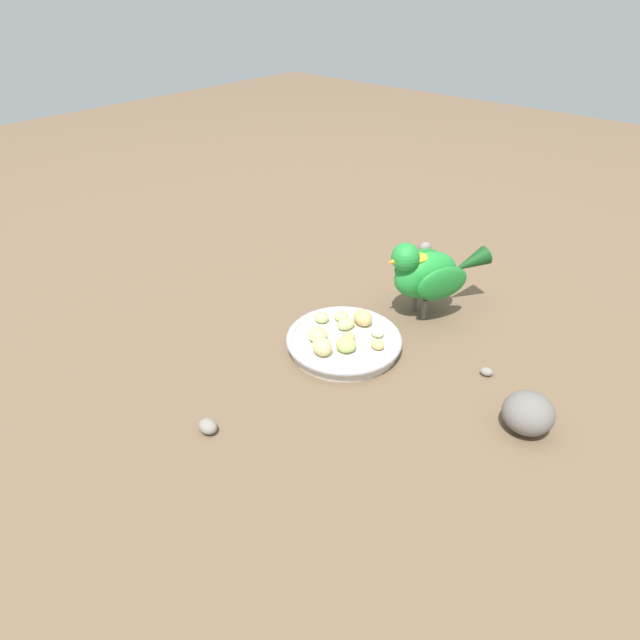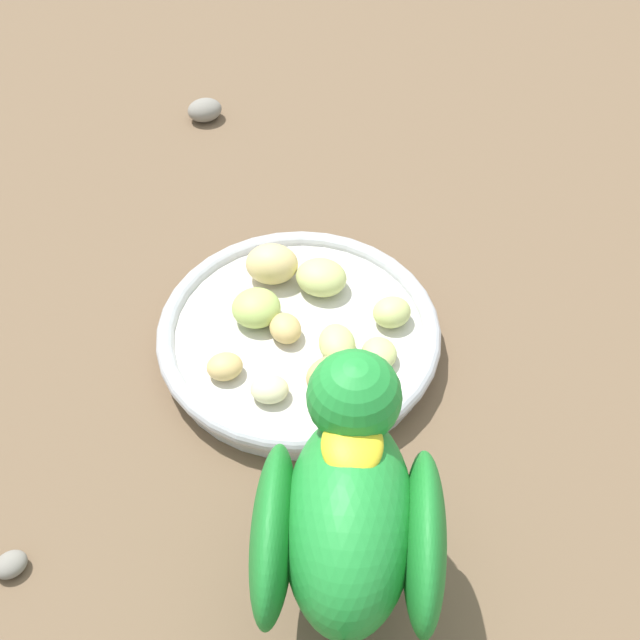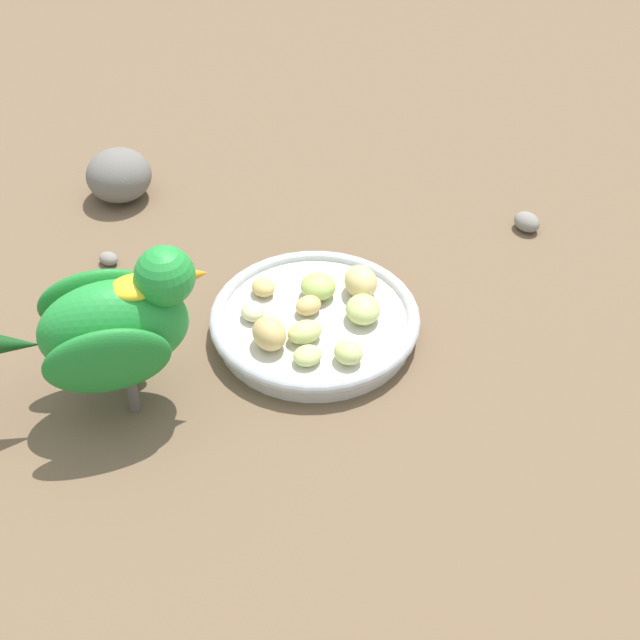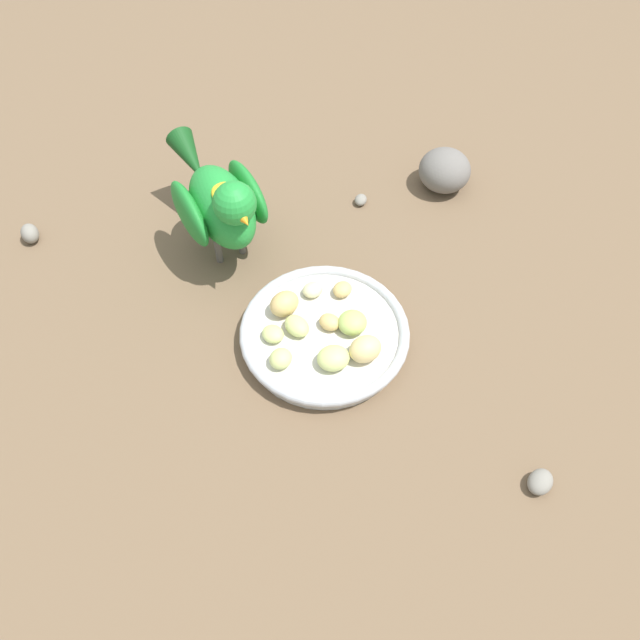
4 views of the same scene
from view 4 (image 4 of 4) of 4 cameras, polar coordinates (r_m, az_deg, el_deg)
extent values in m
plane|color=brown|center=(0.77, 0.75, -2.71)|extent=(4.00, 4.00, 0.00)
cylinder|color=beige|center=(0.77, 0.40, -1.43)|extent=(0.18, 0.18, 0.02)
torus|color=#B7BABF|center=(0.76, 0.40, -1.01)|extent=(0.20, 0.20, 0.01)
ellipsoid|color=tan|center=(0.76, 0.85, -0.18)|extent=(0.02, 0.03, 0.02)
ellipsoid|color=#B2CC66|center=(0.75, 2.83, -0.22)|extent=(0.04, 0.04, 0.02)
ellipsoid|color=tan|center=(0.77, -3.12, 1.43)|extent=(0.04, 0.04, 0.03)
ellipsoid|color=#E5C67F|center=(0.73, 3.95, -2.53)|extent=(0.05, 0.04, 0.03)
ellipsoid|color=#C6D17A|center=(0.75, -2.02, -0.53)|extent=(0.03, 0.04, 0.02)
ellipsoid|color=#C6D17A|center=(0.75, -4.11, -1.22)|extent=(0.03, 0.03, 0.01)
ellipsoid|color=#C6D17A|center=(0.73, 1.16, -3.33)|extent=(0.05, 0.05, 0.02)
ellipsoid|color=beige|center=(0.79, -0.64, 2.64)|extent=(0.03, 0.03, 0.01)
ellipsoid|color=tan|center=(0.79, 1.96, 2.67)|extent=(0.03, 0.02, 0.02)
ellipsoid|color=#C6D17A|center=(0.73, -3.43, -3.36)|extent=(0.03, 0.03, 0.02)
cylinder|color=#59544C|center=(0.85, -6.86, 6.81)|extent=(0.01, 0.01, 0.04)
cylinder|color=#59544C|center=(0.85, -8.81, 6.01)|extent=(0.01, 0.01, 0.04)
ellipsoid|color=green|center=(0.81, -8.50, 9.68)|extent=(0.11, 0.14, 0.09)
ellipsoid|color=#1E7F2D|center=(0.83, -6.28, 11.02)|extent=(0.06, 0.10, 0.06)
ellipsoid|color=#1E7F2D|center=(0.81, -11.27, 9.07)|extent=(0.06, 0.10, 0.06)
cone|color=#144719|center=(0.88, -11.15, 13.62)|extent=(0.07, 0.09, 0.05)
sphere|color=green|center=(0.75, -7.44, 10.02)|extent=(0.07, 0.07, 0.05)
cone|color=orange|center=(0.73, -6.62, 8.70)|extent=(0.03, 0.03, 0.02)
ellipsoid|color=yellow|center=(0.77, -8.18, 10.78)|extent=(0.05, 0.05, 0.01)
ellipsoid|color=slate|center=(0.95, 10.77, 12.65)|extent=(0.09, 0.09, 0.06)
ellipsoid|color=gray|center=(0.95, -23.88, 6.88)|extent=(0.03, 0.04, 0.02)
ellipsoid|color=gray|center=(0.72, 18.57, -13.18)|extent=(0.03, 0.03, 0.02)
ellipsoid|color=gray|center=(0.92, 3.55, 10.37)|extent=(0.02, 0.02, 0.01)
camera|label=1|loc=(0.90, 65.60, 21.46)|focal=30.55mm
camera|label=2|loc=(0.84, -23.12, 43.32)|focal=54.12mm
camera|label=3|loc=(0.70, -74.22, 16.44)|focal=53.82mm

